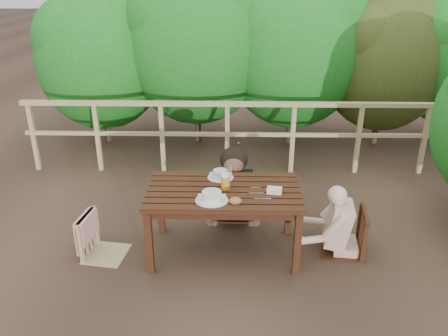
{
  "coord_description": "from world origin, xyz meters",
  "views": [
    {
      "loc": [
        0.09,
        -3.92,
        2.65
      ],
      "look_at": [
        0.0,
        0.05,
        0.9
      ],
      "focal_mm": 36.58,
      "sensor_mm": 36.0,
      "label": 1
    }
  ],
  "objects_px": {
    "table": "(224,221)",
    "chair_left": "(102,219)",
    "beer_glass": "(225,182)",
    "chair_right": "(346,213)",
    "woman": "(234,160)",
    "diner_right": "(350,199)",
    "soup_far": "(221,174)",
    "chair_far": "(234,180)",
    "bottle": "(229,172)",
    "butter_tub": "(274,191)",
    "bread_roll": "(235,201)",
    "soup_near": "(212,197)"
  },
  "relations": [
    {
      "from": "diner_right",
      "to": "beer_glass",
      "type": "distance_m",
      "value": 1.23
    },
    {
      "from": "chair_far",
      "to": "bottle",
      "type": "relative_size",
      "value": 3.7
    },
    {
      "from": "chair_left",
      "to": "diner_right",
      "type": "relative_size",
      "value": 0.7
    },
    {
      "from": "table",
      "to": "chair_left",
      "type": "height_order",
      "value": "chair_left"
    },
    {
      "from": "woman",
      "to": "soup_far",
      "type": "relative_size",
      "value": 5.15
    },
    {
      "from": "table",
      "to": "soup_far",
      "type": "relative_size",
      "value": 5.59
    },
    {
      "from": "chair_left",
      "to": "woman",
      "type": "xyz_separation_m",
      "value": [
        1.28,
        0.87,
        0.27
      ]
    },
    {
      "from": "chair_far",
      "to": "chair_right",
      "type": "distance_m",
      "value": 1.32
    },
    {
      "from": "beer_glass",
      "to": "bread_roll",
      "type": "bearing_deg",
      "value": -71.32
    },
    {
      "from": "diner_right",
      "to": "bread_roll",
      "type": "height_order",
      "value": "diner_right"
    },
    {
      "from": "beer_glass",
      "to": "bottle",
      "type": "relative_size",
      "value": 0.7
    },
    {
      "from": "chair_left",
      "to": "beer_glass",
      "type": "bearing_deg",
      "value": -76.68
    },
    {
      "from": "bottle",
      "to": "butter_tub",
      "type": "xyz_separation_m",
      "value": [
        0.43,
        -0.24,
        -0.09
      ]
    },
    {
      "from": "beer_glass",
      "to": "soup_far",
      "type": "bearing_deg",
      "value": 101.66
    },
    {
      "from": "soup_far",
      "to": "beer_glass",
      "type": "relative_size",
      "value": 1.55
    },
    {
      "from": "chair_left",
      "to": "chair_right",
      "type": "relative_size",
      "value": 0.94
    },
    {
      "from": "chair_far",
      "to": "chair_right",
      "type": "height_order",
      "value": "chair_far"
    },
    {
      "from": "table",
      "to": "bread_roll",
      "type": "xyz_separation_m",
      "value": [
        0.11,
        -0.27,
        0.38
      ]
    },
    {
      "from": "bread_roll",
      "to": "soup_near",
      "type": "bearing_deg",
      "value": 167.95
    },
    {
      "from": "chair_right",
      "to": "bread_roll",
      "type": "height_order",
      "value": "chair_right"
    },
    {
      "from": "chair_right",
      "to": "soup_near",
      "type": "height_order",
      "value": "chair_right"
    },
    {
      "from": "chair_far",
      "to": "woman",
      "type": "height_order",
      "value": "woman"
    },
    {
      "from": "chair_far",
      "to": "chair_right",
      "type": "xyz_separation_m",
      "value": [
        1.11,
        -0.71,
        -0.01
      ]
    },
    {
      "from": "woman",
      "to": "soup_near",
      "type": "xyz_separation_m",
      "value": [
        -0.2,
        -1.0,
        0.05
      ]
    },
    {
      "from": "table",
      "to": "beer_glass",
      "type": "bearing_deg",
      "value": 36.05
    },
    {
      "from": "chair_far",
      "to": "soup_near",
      "type": "height_order",
      "value": "chair_far"
    },
    {
      "from": "chair_far",
      "to": "butter_tub",
      "type": "xyz_separation_m",
      "value": [
        0.38,
        -0.81,
        0.27
      ]
    },
    {
      "from": "chair_right",
      "to": "bread_roll",
      "type": "distance_m",
      "value": 1.17
    },
    {
      "from": "diner_right",
      "to": "bread_roll",
      "type": "relative_size",
      "value": 10.06
    },
    {
      "from": "woman",
      "to": "soup_far",
      "type": "xyz_separation_m",
      "value": [
        -0.14,
        -0.49,
        0.05
      ]
    },
    {
      "from": "diner_right",
      "to": "bottle",
      "type": "distance_m",
      "value": 1.22
    },
    {
      "from": "soup_far",
      "to": "woman",
      "type": "bearing_deg",
      "value": 74.6
    },
    {
      "from": "beer_glass",
      "to": "butter_tub",
      "type": "relative_size",
      "value": 1.2
    },
    {
      "from": "woman",
      "to": "chair_left",
      "type": "bearing_deg",
      "value": 35.18
    },
    {
      "from": "chair_right",
      "to": "woman",
      "type": "height_order",
      "value": "woman"
    },
    {
      "from": "soup_far",
      "to": "beer_glass",
      "type": "bearing_deg",
      "value": -78.34
    },
    {
      "from": "butter_tub",
      "to": "diner_right",
      "type": "bearing_deg",
      "value": 18.02
    },
    {
      "from": "chair_right",
      "to": "soup_near",
      "type": "distance_m",
      "value": 1.37
    },
    {
      "from": "woman",
      "to": "diner_right",
      "type": "xyz_separation_m",
      "value": [
        1.14,
        -0.73,
        -0.09
      ]
    },
    {
      "from": "chair_right",
      "to": "diner_right",
      "type": "relative_size",
      "value": 0.74
    },
    {
      "from": "bread_roll",
      "to": "butter_tub",
      "type": "height_order",
      "value": "bread_roll"
    },
    {
      "from": "table",
      "to": "chair_far",
      "type": "distance_m",
      "value": 0.77
    },
    {
      "from": "chair_far",
      "to": "diner_right",
      "type": "bearing_deg",
      "value": -31.32
    },
    {
      "from": "chair_far",
      "to": "butter_tub",
      "type": "relative_size",
      "value": 6.31
    },
    {
      "from": "diner_right",
      "to": "soup_far",
      "type": "relative_size",
      "value": 4.44
    },
    {
      "from": "woman",
      "to": "butter_tub",
      "type": "relative_size",
      "value": 9.57
    },
    {
      "from": "diner_right",
      "to": "soup_far",
      "type": "height_order",
      "value": "diner_right"
    },
    {
      "from": "chair_far",
      "to": "soup_far",
      "type": "height_order",
      "value": "chair_far"
    },
    {
      "from": "chair_far",
      "to": "chair_right",
      "type": "bearing_deg",
      "value": -32.01
    },
    {
      "from": "soup_near",
      "to": "chair_far",
      "type": "bearing_deg",
      "value": 78.36
    }
  ]
}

